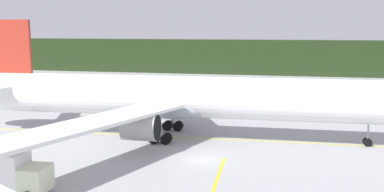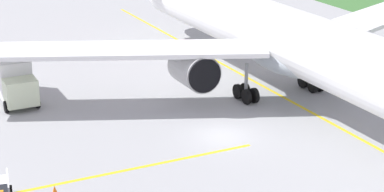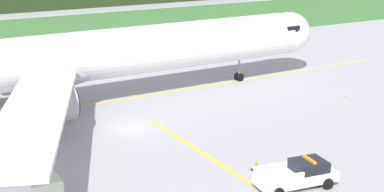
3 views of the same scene
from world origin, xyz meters
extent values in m
plane|color=#A1A2A4|center=(0.00, 0.00, 0.00)|extent=(320.00, 320.00, 0.00)
cube|color=#3E7236|center=(0.00, 50.95, 0.02)|extent=(320.00, 35.19, 0.04)
cube|color=yellow|center=(-2.15, 8.20, 0.00)|extent=(81.41, 2.31, 0.01)
cube|color=yellow|center=(2.61, -14.27, 0.00)|extent=(1.05, 30.44, 0.01)
cylinder|color=white|center=(-2.15, 8.20, 4.94)|extent=(51.00, 6.10, 4.85)
ellipsoid|color=white|center=(24.25, 8.85, 4.94)|extent=(5.45, 4.98, 4.85)
ellipsoid|color=#A2ACB4|center=(-4.70, 8.14, 3.61)|extent=(10.09, 5.34, 2.67)
cube|color=black|center=(23.08, 8.82, 5.79)|extent=(1.91, 4.65, 0.70)
cylinder|color=#ADADAD|center=(-6.95, 15.31, 2.85)|extent=(3.67, 2.98, 2.89)
cylinder|color=black|center=(-5.10, 15.35, 2.85)|extent=(0.19, 2.66, 2.66)
cube|color=white|center=(-9.38, -4.70, 4.34)|extent=(12.87, 23.51, 0.35)
cylinder|color=#ADADAD|center=(-6.59, 0.86, 2.85)|extent=(3.67, 2.98, 2.89)
cylinder|color=black|center=(-4.74, 0.91, 2.85)|extent=(0.19, 2.66, 2.66)
cylinder|color=gray|center=(17.18, 8.68, 1.71)|extent=(0.20, 0.20, 2.52)
cylinder|color=black|center=(17.17, 8.94, 0.45)|extent=(0.91, 0.24, 0.90)
cylinder|color=black|center=(17.19, 8.42, 0.45)|extent=(0.91, 0.24, 0.90)
cylinder|color=gray|center=(-5.78, 11.26, 1.86)|extent=(0.28, 0.28, 2.52)
cylinder|color=black|center=(-5.07, 10.93, 0.60)|extent=(1.21, 0.33, 1.20)
cylinder|color=black|center=(-5.08, 11.63, 0.60)|extent=(1.21, 0.33, 1.20)
cylinder|color=black|center=(-6.47, 10.90, 0.60)|extent=(1.21, 0.33, 1.20)
cylinder|color=black|center=(-6.48, 11.60, 0.60)|extent=(1.21, 0.33, 1.20)
cylinder|color=gray|center=(-5.62, 4.96, 1.86)|extent=(0.28, 0.28, 2.52)
cylinder|color=black|center=(-4.93, 5.33, 0.60)|extent=(1.21, 0.33, 1.20)
cylinder|color=black|center=(-4.91, 4.63, 0.60)|extent=(1.21, 0.33, 1.20)
cylinder|color=black|center=(-6.33, 5.29, 0.60)|extent=(1.21, 0.33, 1.20)
cylinder|color=black|center=(-6.31, 4.59, 0.60)|extent=(1.21, 0.33, 1.20)
cube|color=white|center=(4.85, -16.31, 0.73)|extent=(5.76, 2.77, 0.70)
cube|color=black|center=(5.83, -16.44, 1.43)|extent=(2.45, 2.17, 0.70)
cube|color=white|center=(3.66, -15.16, 1.31)|extent=(2.65, 0.45, 0.45)
cube|color=white|center=(3.40, -17.10, 1.31)|extent=(2.65, 0.45, 0.45)
cube|color=orange|center=(5.83, -16.44, 1.86)|extent=(0.39, 1.45, 0.16)
cylinder|color=black|center=(6.85, -15.52, 0.38)|extent=(0.79, 0.34, 0.76)
cylinder|color=black|center=(6.57, -17.59, 0.38)|extent=(0.79, 0.34, 0.76)
cylinder|color=black|center=(3.12, -15.02, 0.38)|extent=(0.79, 0.34, 0.76)
cube|color=beige|center=(-10.86, -11.67, 1.45)|extent=(1.97, 2.46, 2.00)
cube|color=black|center=(4.19, -12.74, 0.01)|extent=(0.62, 0.62, 0.03)
cone|color=orange|center=(4.19, -12.74, 0.40)|extent=(0.48, 0.48, 0.74)
cylinder|color=yellow|center=(22.50, -2.88, 0.14)|extent=(0.10, 0.10, 0.29)
sphere|color=blue|center=(22.50, -2.88, 0.34)|extent=(0.12, 0.12, 0.12)
camera|label=1|loc=(7.36, -39.72, 13.02)|focal=39.49mm
camera|label=2|loc=(37.77, -19.53, 17.91)|focal=61.95mm
camera|label=3|loc=(-18.06, -42.73, 16.60)|focal=52.23mm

